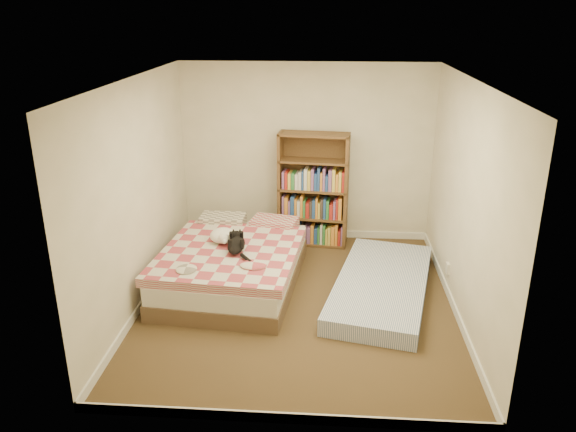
# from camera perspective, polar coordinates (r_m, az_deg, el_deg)

# --- Properties ---
(room) EXTENTS (3.51, 4.01, 2.51)m
(room) POSITION_cam_1_polar(r_m,az_deg,el_deg) (6.01, 1.09, 1.25)
(room) COLOR #48371F
(room) RESTS_ON ground
(bed) EXTENTS (1.72, 2.26, 0.57)m
(bed) POSITION_cam_1_polar(r_m,az_deg,el_deg) (6.86, -5.50, -4.77)
(bed) COLOR brown
(bed) RESTS_ON room
(bookshelf) EXTENTS (0.99, 0.42, 1.60)m
(bookshelf) POSITION_cam_1_polar(r_m,az_deg,el_deg) (7.88, 2.55, 1.20)
(bookshelf) COLOR #512C1B
(bookshelf) RESTS_ON room
(floor_mattress) EXTENTS (1.46, 2.39, 0.20)m
(floor_mattress) POSITION_cam_1_polar(r_m,az_deg,el_deg) (6.73, 9.48, -7.03)
(floor_mattress) COLOR #657BA9
(floor_mattress) RESTS_ON room
(black_cat) EXTENTS (0.27, 0.73, 0.17)m
(black_cat) POSITION_cam_1_polar(r_m,az_deg,el_deg) (6.57, -5.19, -2.82)
(black_cat) COLOR black
(black_cat) RESTS_ON bed
(white_dog) EXTENTS (0.42, 0.44, 0.16)m
(white_dog) POSITION_cam_1_polar(r_m,az_deg,el_deg) (6.80, -6.62, -1.99)
(white_dog) COLOR white
(white_dog) RESTS_ON bed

